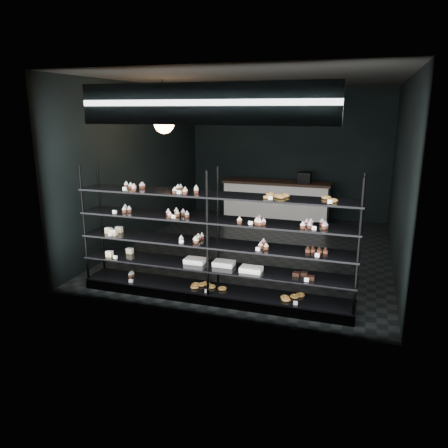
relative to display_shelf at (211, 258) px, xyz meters
The scene contains 5 objects.
room 2.64m from the display_shelf, 88.37° to the left, with size 5.01×6.01×3.20m.
display_shelf is the anchor object (origin of this frame).
signage 2.17m from the display_shelf, 81.68° to the right, with size 3.30×0.05×0.50m.
pendant_lamp 2.79m from the display_shelf, 132.68° to the left, with size 0.35×0.35×0.91m.
service_counter 4.95m from the display_shelf, 90.83° to the left, with size 2.64×0.65×1.23m.
Camera 1 is at (1.96, -8.00, 2.68)m, focal length 35.00 mm.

